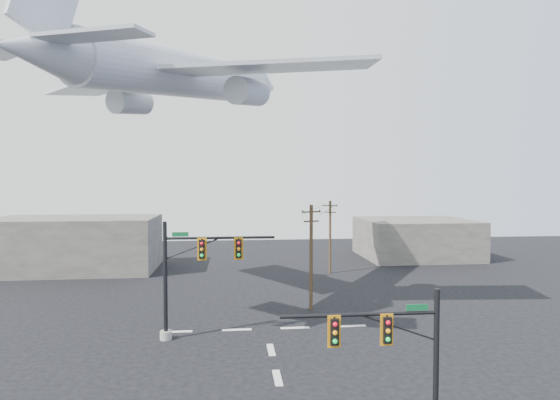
{
  "coord_description": "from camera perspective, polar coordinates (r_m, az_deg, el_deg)",
  "views": [
    {
      "loc": [
        -2.32,
        -19.58,
        10.2
      ],
      "look_at": [
        0.23,
        5.0,
        9.15
      ],
      "focal_mm": 30.0,
      "sensor_mm": 36.0,
      "label": 1
    }
  ],
  "objects": [
    {
      "name": "power_lines",
      "position": [
        43.85,
        5.18,
        -1.07
      ],
      "size": [
        5.98,
        14.03,
        0.03
      ],
      "color": "black"
    },
    {
      "name": "utility_pole_a",
      "position": [
        36.93,
        3.82,
        -6.72
      ],
      "size": [
        1.61,
        0.61,
        8.28
      ],
      "rotation": [
        0.0,
        0.0,
        0.31
      ],
      "color": "#49361F",
      "rests_on": "ground"
    },
    {
      "name": "signal_mast_far",
      "position": [
        30.82,
        -10.99,
        -9.09
      ],
      "size": [
        7.37,
        0.83,
        7.58
      ],
      "color": "gray",
      "rests_on": "ground"
    },
    {
      "name": "signal_mast_near",
      "position": [
        18.94,
        14.8,
        -18.96
      ],
      "size": [
        6.19,
        0.68,
        6.16
      ],
      "color": "gray",
      "rests_on": "ground"
    },
    {
      "name": "utility_pole_b",
      "position": [
        51.45,
        6.12,
        -4.32
      ],
      "size": [
        1.57,
        0.57,
        7.97
      ],
      "rotation": [
        0.0,
        0.0,
        -0.29
      ],
      "color": "#49361F",
      "rests_on": "ground"
    },
    {
      "name": "building_right",
      "position": [
        64.81,
        16.21,
        -4.49
      ],
      "size": [
        14.0,
        12.0,
        5.0
      ],
      "primitive_type": "cube",
      "color": "slate",
      "rests_on": "ground"
    },
    {
      "name": "airliner",
      "position": [
        38.64,
        -11.22,
        14.63
      ],
      "size": [
        27.11,
        29.71,
        8.46
      ],
      "rotation": [
        0.0,
        -0.11,
        1.04
      ],
      "color": "#B2B7BE"
    },
    {
      "name": "lane_markings",
      "position": [
        27.01,
        -0.6,
        -19.73
      ],
      "size": [
        14.0,
        21.2,
        0.01
      ],
      "color": "beige",
      "rests_on": "ground"
    },
    {
      "name": "building_left",
      "position": [
        57.82,
        -23.77,
        -4.93
      ],
      "size": [
        18.0,
        10.0,
        6.0
      ],
      "primitive_type": "cube",
      "color": "slate",
      "rests_on": "ground"
    }
  ]
}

